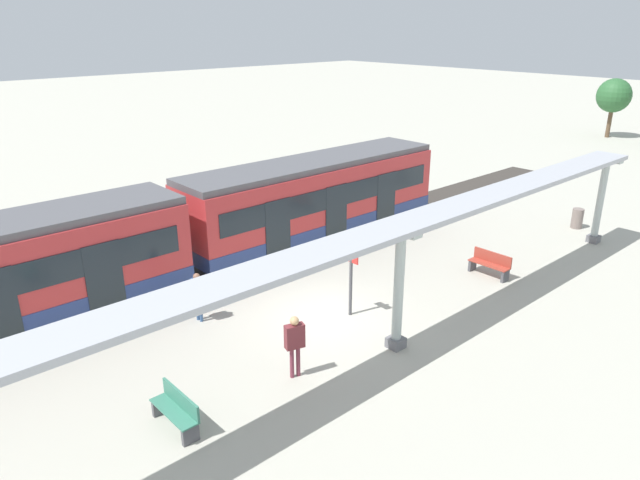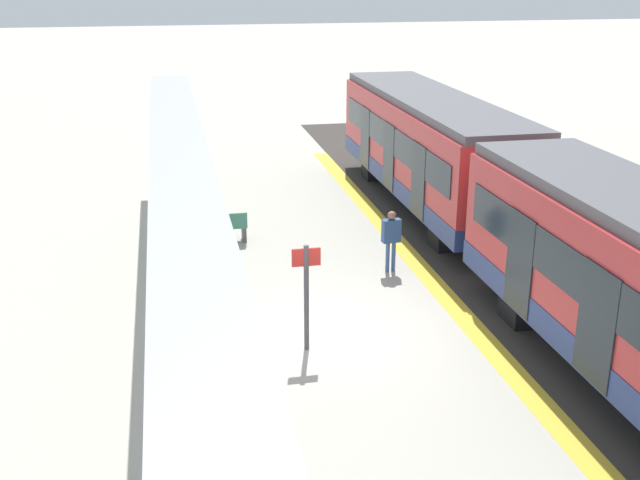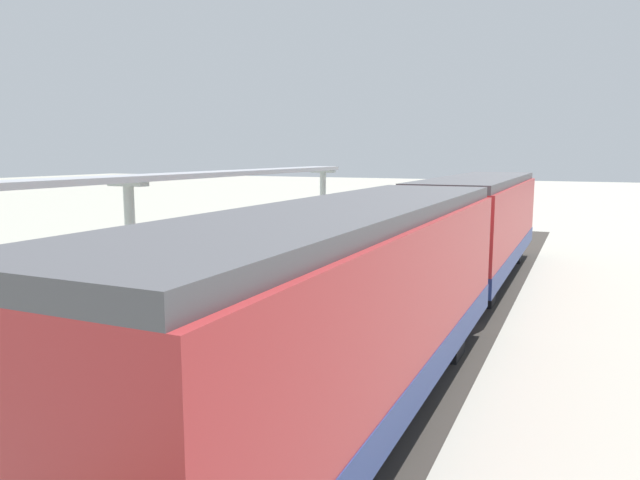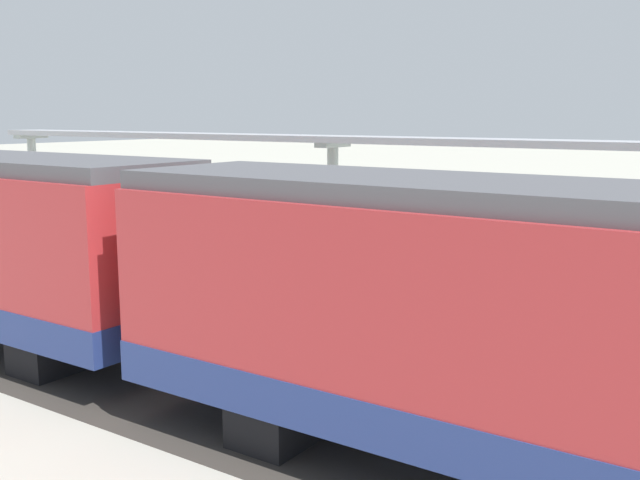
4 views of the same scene
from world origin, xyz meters
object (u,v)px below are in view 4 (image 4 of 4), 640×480
object	(u,v)px
bench_mid_platform	(567,308)
train_near_carriage	(587,345)
platform_info_sign	(264,240)
passenger_by_the_benches	(425,257)
canopy_pillar_second	(333,212)
canopy_pillar_third	(34,185)
bench_near_end	(134,246)
passenger_waiting_near_edge	(329,302)

from	to	relation	value
bench_mid_platform	train_near_carriage	bearing A→B (deg)	-162.40
platform_info_sign	passenger_by_the_benches	distance (m)	3.72
train_near_carriage	platform_info_sign	size ratio (longest dim) A/B	5.24
train_near_carriage	platform_info_sign	distance (m)	10.35
canopy_pillar_second	canopy_pillar_third	size ratio (longest dim) A/B	1.00
canopy_pillar_third	bench_mid_platform	bearing A→B (deg)	-93.20
bench_near_end	passenger_by_the_benches	xyz separation A→B (m)	(0.22, -9.25, 0.64)
train_near_carriage	bench_mid_platform	size ratio (longest dim) A/B	7.67
bench_near_end	platform_info_sign	bearing A→B (deg)	-101.80
train_near_carriage	canopy_pillar_third	size ratio (longest dim) A/B	3.28
train_near_carriage	bench_near_end	world-z (taller)	train_near_carriage
train_near_carriage	bench_near_end	distance (m)	16.12
passenger_waiting_near_edge	bench_near_end	bearing A→B (deg)	67.13
bench_mid_platform	passenger_waiting_near_edge	world-z (taller)	passenger_waiting_near_edge
train_near_carriage	passenger_by_the_benches	size ratio (longest dim) A/B	6.68
canopy_pillar_second	canopy_pillar_third	distance (m)	12.36
platform_info_sign	passenger_by_the_benches	xyz separation A→B (m)	(1.44, -3.42, -0.25)
canopy_pillar_second	bench_mid_platform	distance (m)	6.45
passenger_waiting_near_edge	passenger_by_the_benches	bearing A→B (deg)	3.64
train_near_carriage	passenger_waiting_near_edge	bearing A→B (deg)	62.05
train_near_carriage	bench_near_end	xyz separation A→B (m)	(6.71, 14.59, -1.38)
canopy_pillar_second	passenger_by_the_benches	bearing A→B (deg)	-104.75
canopy_pillar_third	bench_mid_platform	size ratio (longest dim) A/B	2.34
canopy_pillar_second	platform_info_sign	world-z (taller)	canopy_pillar_second
train_near_carriage	platform_info_sign	xyz separation A→B (m)	(5.49, 8.76, -0.50)
canopy_pillar_third	platform_info_sign	size ratio (longest dim) A/B	1.60
platform_info_sign	passenger_waiting_near_edge	distance (m)	4.64
bench_near_end	bench_mid_platform	bearing A→B (deg)	-90.12
bench_mid_platform	platform_info_sign	size ratio (longest dim) A/B	0.68
bench_near_end	train_near_carriage	bearing A→B (deg)	-114.69
bench_mid_platform	canopy_pillar_third	bearing A→B (deg)	86.80
canopy_pillar_second	passenger_by_the_benches	distance (m)	3.18
canopy_pillar_third	passenger_by_the_benches	world-z (taller)	canopy_pillar_third
train_near_carriage	canopy_pillar_third	bearing A→B (deg)	69.55
train_near_carriage	bench_mid_platform	xyz separation A→B (m)	(6.68, 2.12, -1.38)
train_near_carriage	canopy_pillar_second	bearing A→B (deg)	47.22
passenger_by_the_benches	canopy_pillar_second	bearing A→B (deg)	75.25
train_near_carriage	passenger_by_the_benches	world-z (taller)	train_near_carriage
train_near_carriage	passenger_by_the_benches	xyz separation A→B (m)	(6.93, 5.34, -0.75)
canopy_pillar_third	train_near_carriage	bearing A→B (deg)	-110.45
train_near_carriage	passenger_waiting_near_edge	distance (m)	5.80
train_near_carriage	passenger_waiting_near_edge	world-z (taller)	train_near_carriage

